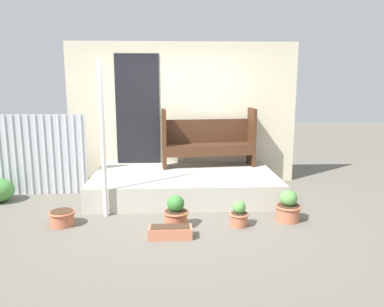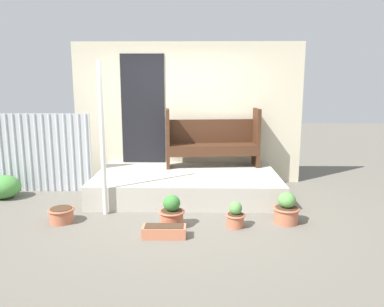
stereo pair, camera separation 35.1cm
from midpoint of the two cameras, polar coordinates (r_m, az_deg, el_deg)
ground_plane at (r=5.55m, az=-1.33°, el=-9.02°), size 24.00×24.00×0.00m
porch_slab at (r=6.32m, az=0.77°, el=-4.73°), size 3.02×1.74×0.38m
house_wall at (r=7.00m, az=0.50°, el=6.11°), size 4.22×0.08×2.60m
fence_corrugated at (r=7.15m, az=-25.34°, el=0.09°), size 2.98×0.05×1.36m
support_post at (r=5.34m, az=-11.68°, el=2.05°), size 0.07×0.07×2.18m
bench at (r=6.74m, az=4.59°, el=2.23°), size 1.68×0.54×1.04m
flower_pot_left at (r=5.40m, az=-17.51°, el=-8.86°), size 0.36×0.36×0.20m
flower_pot_middle at (r=4.99m, az=-1.07°, el=-9.07°), size 0.35×0.35×0.43m
flower_pot_right at (r=5.04m, az=8.65°, el=-9.42°), size 0.26×0.26×0.34m
flower_pot_far_right at (r=5.31m, az=16.05°, el=-8.25°), size 0.36×0.36×0.43m
planter_box_rect at (r=4.71m, az=-2.09°, el=-11.80°), size 0.54×0.21×0.15m
shrub_by_fence at (r=6.81m, az=-25.42°, el=-4.63°), size 0.54×0.49×0.38m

